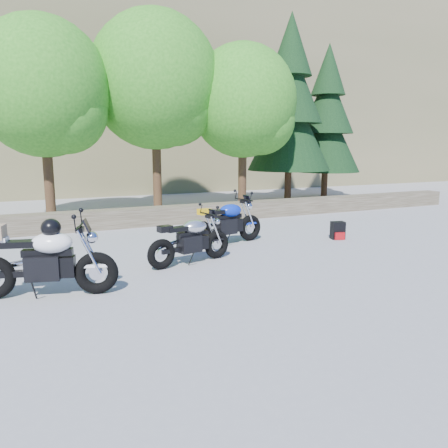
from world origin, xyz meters
The scene contains 12 objects.
ground centered at (0.00, 0.00, 0.00)m, with size 90.00×90.00×0.00m, color gray.
stone_wall centered at (0.00, 5.50, 0.25)m, with size 22.00×0.55×0.50m, color #463F2F.
hillside centered at (3.00, 28.00, 7.50)m, with size 80.00×30.00×15.00m, color brown.
tree_decid_left centered at (-2.39, 7.14, 3.63)m, with size 3.67×3.67×5.62m.
tree_decid_mid centered at (0.91, 7.54, 4.04)m, with size 4.08×4.08×6.24m.
tree_decid_right centered at (3.71, 6.94, 3.50)m, with size 3.54×3.54×5.41m.
conifer_near centered at (6.20, 8.20, 3.68)m, with size 3.17×3.17×7.06m.
conifer_far centered at (8.40, 8.80, 3.27)m, with size 2.82×2.82×6.27m.
silver_bike centered at (-0.38, 1.24, 0.44)m, with size 1.78×0.68×0.91m.
white_bike centered at (-2.95, 0.40, 0.57)m, with size 2.05×0.80×1.15m.
blue_bike centered at (0.92, 2.43, 0.48)m, with size 1.96×0.69×0.99m.
backpack centered at (3.56, 1.86, 0.20)m, with size 0.35×0.32×0.42m.
Camera 1 is at (-3.09, -6.27, 2.18)m, focal length 35.00 mm.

